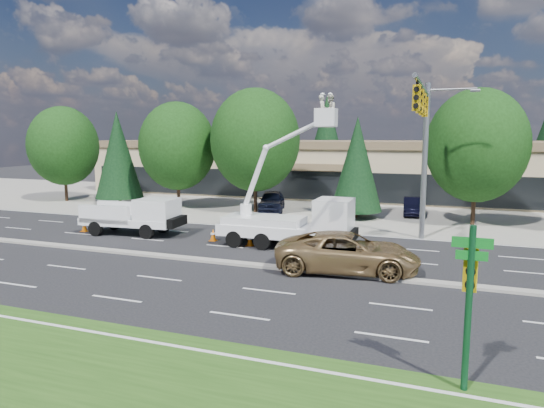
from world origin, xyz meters
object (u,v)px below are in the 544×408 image
at_px(signal_mast, 424,135).
at_px(minivan, 347,252).
at_px(utility_pickup, 137,220).
at_px(bucket_truck, 297,216).
at_px(street_sign_pole, 469,290).

bearing_deg(signal_mast, minivan, -112.87).
relative_size(utility_pickup, bucket_truck, 0.74).
distance_m(signal_mast, minivan, 8.70).
height_order(street_sign_pole, minivan, street_sign_pole).
bearing_deg(minivan, street_sign_pole, -160.72).
distance_m(signal_mast, street_sign_pole, 15.99).
bearing_deg(street_sign_pole, signal_mast, 97.27).
xyz_separation_m(signal_mast, minivan, (-2.72, -6.44, -5.18)).
relative_size(signal_mast, utility_pickup, 1.67).
xyz_separation_m(street_sign_pole, bucket_truck, (-8.16, 12.60, -0.66)).
xyz_separation_m(signal_mast, utility_pickup, (-16.48, -2.81, -5.12)).
bearing_deg(utility_pickup, signal_mast, 4.84).
relative_size(signal_mast, minivan, 1.60).
height_order(street_sign_pole, bucket_truck, bucket_truck).
xyz_separation_m(signal_mast, bucket_truck, (-6.19, -2.84, -4.28)).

